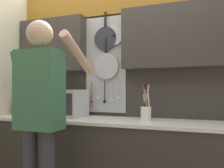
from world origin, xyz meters
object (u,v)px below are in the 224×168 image
(microwave, at_px, (63,103))
(person, at_px, (40,106))
(utensil_crock, at_px, (146,111))
(knife_block, at_px, (23,106))

(microwave, relative_size, person, 0.27)
(utensil_crock, bearing_deg, knife_block, -179.97)
(utensil_crock, distance_m, person, 0.98)
(knife_block, bearing_deg, utensil_crock, 0.03)
(microwave, height_order, person, person)
(microwave, relative_size, knife_block, 1.72)
(knife_block, xyz_separation_m, person, (0.73, -0.62, 0.06))
(knife_block, xyz_separation_m, utensil_crock, (1.48, 0.00, -0.01))
(person, bearing_deg, knife_block, 139.42)
(microwave, distance_m, utensil_crock, 0.93)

